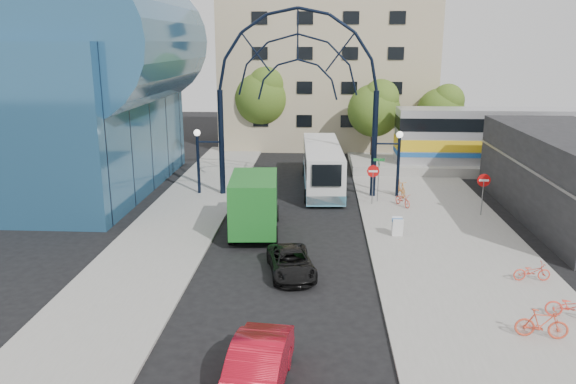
# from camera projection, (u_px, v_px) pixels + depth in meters

# --- Properties ---
(ground) EXTENTS (120.00, 120.00, 0.00)m
(ground) POSITION_uv_depth(u_px,v_px,m) (283.00, 282.00, 24.01)
(ground) COLOR black
(ground) RESTS_ON ground
(sidewalk_east) EXTENTS (8.00, 56.00, 0.12)m
(sidewalk_east) POSITION_uv_depth(u_px,v_px,m) (452.00, 252.00, 27.40)
(sidewalk_east) COLOR gray
(sidewalk_east) RESTS_ON ground
(plaza_west) EXTENTS (5.00, 50.00, 0.12)m
(plaza_west) POSITION_uv_depth(u_px,v_px,m) (170.00, 232.00, 30.15)
(plaza_west) COLOR gray
(plaza_west) RESTS_ON ground
(gateway_arch) EXTENTS (13.64, 0.44, 12.10)m
(gateway_arch) POSITION_uv_depth(u_px,v_px,m) (298.00, 65.00, 35.30)
(gateway_arch) COLOR black
(gateway_arch) RESTS_ON ground
(stop_sign) EXTENTS (0.80, 0.07, 2.50)m
(stop_sign) POSITION_uv_depth(u_px,v_px,m) (373.00, 175.00, 34.79)
(stop_sign) COLOR slate
(stop_sign) RESTS_ON sidewalk_east
(do_not_enter_sign) EXTENTS (0.76, 0.07, 2.48)m
(do_not_enter_sign) POSITION_uv_depth(u_px,v_px,m) (484.00, 184.00, 32.51)
(do_not_enter_sign) COLOR slate
(do_not_enter_sign) RESTS_ON sidewalk_east
(street_name_sign) EXTENTS (0.70, 0.70, 2.80)m
(street_name_sign) POSITION_uv_depth(u_px,v_px,m) (379.00, 171.00, 35.31)
(street_name_sign) COLOR slate
(street_name_sign) RESTS_ON sidewalk_east
(sandwich_board) EXTENTS (0.55, 0.61, 0.99)m
(sandwich_board) POSITION_uv_depth(u_px,v_px,m) (398.00, 225.00, 29.26)
(sandwich_board) COLOR white
(sandwich_board) RESTS_ON sidewalk_east
(transit_hall) EXTENTS (16.50, 18.00, 14.50)m
(transit_hall) POSITION_uv_depth(u_px,v_px,m) (71.00, 92.00, 37.62)
(transit_hall) COLOR #27557A
(transit_hall) RESTS_ON ground
(commercial_block_east) EXTENTS (6.00, 16.00, 5.00)m
(commercial_block_east) POSITION_uv_depth(u_px,v_px,m) (573.00, 177.00, 32.09)
(commercial_block_east) COLOR black
(commercial_block_east) RESTS_ON ground
(apartment_block) EXTENTS (20.00, 12.10, 14.00)m
(apartment_block) POSITION_uv_depth(u_px,v_px,m) (327.00, 73.00, 55.81)
(apartment_block) COLOR tan
(apartment_block) RESTS_ON ground
(train_platform) EXTENTS (32.00, 5.00, 0.80)m
(train_platform) POSITION_uv_depth(u_px,v_px,m) (556.00, 168.00, 43.98)
(train_platform) COLOR gray
(train_platform) RESTS_ON ground
(train_car) EXTENTS (25.10, 3.05, 4.20)m
(train_car) POSITION_uv_depth(u_px,v_px,m) (560.00, 136.00, 43.33)
(train_car) COLOR #B7B7BC
(train_car) RESTS_ON train_platform
(tree_north_a) EXTENTS (4.48, 4.48, 7.00)m
(tree_north_a) POSITION_uv_depth(u_px,v_px,m) (376.00, 107.00, 47.47)
(tree_north_a) COLOR #382314
(tree_north_a) RESTS_ON ground
(tree_north_b) EXTENTS (5.12, 5.12, 8.00)m
(tree_north_b) POSITION_uv_depth(u_px,v_px,m) (263.00, 95.00, 51.73)
(tree_north_b) COLOR #382314
(tree_north_b) RESTS_ON ground
(tree_north_c) EXTENTS (4.16, 4.16, 6.50)m
(tree_north_c) POSITION_uv_depth(u_px,v_px,m) (442.00, 109.00, 49.14)
(tree_north_c) COLOR #382314
(tree_north_c) RESTS_ON ground
(city_bus) EXTENTS (3.02, 11.16, 3.03)m
(city_bus) POSITION_uv_depth(u_px,v_px,m) (322.00, 166.00, 39.31)
(city_bus) COLOR silver
(city_bus) RESTS_ON ground
(green_truck) EXTENTS (2.84, 6.57, 3.24)m
(green_truck) POSITION_uv_depth(u_px,v_px,m) (255.00, 203.00, 30.09)
(green_truck) COLOR black
(green_truck) RESTS_ON ground
(black_suv) EXTENTS (2.60, 4.31, 1.12)m
(black_suv) POSITION_uv_depth(u_px,v_px,m) (291.00, 263.00, 24.71)
(black_suv) COLOR black
(black_suv) RESTS_ON ground
(red_sedan) EXTENTS (2.02, 4.68, 1.50)m
(red_sedan) POSITION_uv_depth(u_px,v_px,m) (256.00, 370.00, 16.27)
(red_sedan) COLOR #A70A1B
(red_sedan) RESTS_ON ground
(bike_near_a) EXTENTS (1.15, 1.61, 0.81)m
(bike_near_a) POSITION_uv_depth(u_px,v_px,m) (403.00, 200.00, 34.69)
(bike_near_a) COLOR #E7412E
(bike_near_a) RESTS_ON sidewalk_east
(bike_near_b) EXTENTS (0.89, 1.85, 1.07)m
(bike_near_b) POSITION_uv_depth(u_px,v_px,m) (400.00, 188.00, 36.95)
(bike_near_b) COLOR orange
(bike_near_b) RESTS_ON sidewalk_east
(bike_far_a) EXTENTS (1.58, 0.60, 0.82)m
(bike_far_a) POSITION_uv_depth(u_px,v_px,m) (532.00, 272.00, 23.82)
(bike_far_a) COLOR #E1412D
(bike_far_a) RESTS_ON sidewalk_east
(bike_far_b) EXTENTS (1.81, 0.74, 1.06)m
(bike_far_b) POSITION_uv_depth(u_px,v_px,m) (542.00, 324.00, 19.16)
(bike_far_b) COLOR #CE4229
(bike_far_b) RESTS_ON sidewalk_east
(bike_far_c) EXTENTS (1.93, 1.08, 0.96)m
(bike_far_c) POSITION_uv_depth(u_px,v_px,m) (572.00, 307.00, 20.51)
(bike_far_c) COLOR #F04230
(bike_far_c) RESTS_ON sidewalk_east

